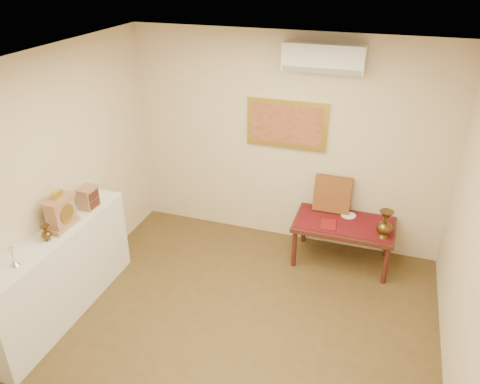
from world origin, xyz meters
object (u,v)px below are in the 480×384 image
at_px(brass_urn_tall, 385,221).
at_px(wooden_chest, 88,198).
at_px(mantel_clock, 61,212).
at_px(low_table, 344,228).
at_px(display_ledge, 61,274).

bearing_deg(brass_urn_tall, wooden_chest, -160.39).
xyz_separation_m(mantel_clock, low_table, (2.66, 1.72, -0.67)).
bearing_deg(wooden_chest, mantel_clock, -91.39).
height_order(brass_urn_tall, low_table, brass_urn_tall).
bearing_deg(mantel_clock, wooden_chest, 88.61).
distance_m(brass_urn_tall, display_ledge, 3.58).
xyz_separation_m(display_ledge, mantel_clock, (0.02, 0.16, 0.66)).
relative_size(display_ledge, low_table, 1.68).
distance_m(wooden_chest, low_table, 3.01).
height_order(display_ledge, wooden_chest, wooden_chest).
relative_size(display_ledge, wooden_chest, 8.28).
bearing_deg(display_ledge, low_table, 35.10).
xyz_separation_m(brass_urn_tall, low_table, (-0.46, 0.18, -0.28)).
distance_m(brass_urn_tall, mantel_clock, 3.50).
distance_m(mantel_clock, wooden_chest, 0.44).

